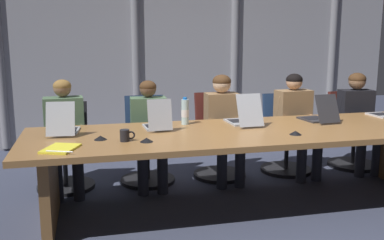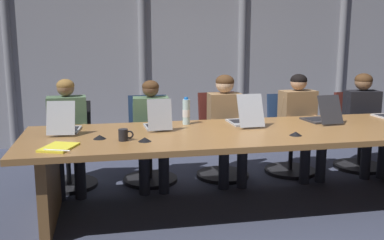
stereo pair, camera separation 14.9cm
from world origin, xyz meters
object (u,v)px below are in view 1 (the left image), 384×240
laptop_right_mid (318,116)px  person_left_end (65,130)px  laptop_left_mid (157,123)px  conference_mic_left_side (296,133)px  office_chair_right_mid (285,142)px  person_center (224,121)px  water_bottle_primary (185,112)px  office_chair_left_mid (147,150)px  person_right_end (358,115)px  conference_mic_right_side (146,140)px  laptop_left_end (63,127)px  conference_mic_middle (100,138)px  person_right_mid (297,118)px  office_chair_center (218,145)px  person_left_mid (149,128)px  coffee_mug_near (125,135)px  office_chair_left_end (66,156)px  spiral_notepad (61,149)px  office_chair_right_end (351,138)px  laptop_center (243,118)px

laptop_right_mid → person_left_end: 2.59m
laptop_left_mid → conference_mic_left_side: bearing=-116.6°
person_left_end → office_chair_right_mid: bearing=89.7°
person_center → water_bottle_primary: 0.68m
office_chair_left_mid → person_right_end: 2.55m
conference_mic_right_side → office_chair_right_mid: bearing=33.3°
laptop_left_end → conference_mic_middle: bearing=-129.8°
laptop_left_mid → conference_mic_right_side: size_ratio=3.46×
person_left_end → person_right_mid: person_right_mid is taller
office_chair_center → person_left_end: person_left_end is taller
office_chair_right_mid → person_right_mid: person_right_mid is taller
laptop_left_end → person_right_end: person_right_end is taller
office_chair_right_mid → person_right_end: 0.93m
person_left_mid → conference_mic_middle: person_left_mid is taller
office_chair_center → coffee_mug_near: bearing=-50.7°
laptop_left_mid → person_left_end: person_left_end is taller
laptop_left_mid → conference_mic_right_side: laptop_left_mid is taller
office_chair_left_end → conference_mic_left_side: size_ratio=8.15×
person_center → conference_mic_left_side: size_ratio=10.68×
office_chair_left_end → person_center: (1.71, -0.15, 0.33)m
person_right_mid → coffee_mug_near: (-2.04, -0.98, 0.12)m
water_bottle_primary → spiral_notepad: size_ratio=0.74×
office_chair_left_mid → office_chair_right_end: size_ratio=1.02×
office_chair_right_end → person_left_end: person_left_end is taller
laptop_right_mid → person_center: 1.01m
person_center → person_right_end: person_center is taller
person_right_end → person_right_mid: bearing=-84.3°
person_left_end → person_center: 1.69m
laptop_left_end → office_chair_right_end: laptop_left_end is taller
office_chair_left_mid → conference_mic_left_side: 1.74m
laptop_right_mid → laptop_center: bearing=81.6°
office_chair_center → conference_mic_left_side: office_chair_center is taller
office_chair_right_mid → person_center: (-0.82, -0.16, 0.33)m
laptop_left_mid → conference_mic_left_side: laptop_left_mid is taller
laptop_center → office_chair_left_mid: bearing=49.8°
office_chair_center → person_right_end: bearing=79.3°
office_chair_left_mid → spiral_notepad: office_chair_left_mid is taller
person_right_end → conference_mic_left_side: person_right_end is taller
office_chair_right_end → conference_mic_middle: size_ratio=8.33×
office_chair_center → coffee_mug_near: 1.67m
office_chair_center → coffee_mug_near: office_chair_center is taller
person_left_end → person_left_mid: 0.87m
person_right_end → laptop_center: bearing=-66.4°
person_left_mid → conference_mic_left_side: 1.58m
laptop_left_end → conference_mic_right_side: (0.68, -0.48, -0.04)m
office_chair_left_end → coffee_mug_near: office_chair_left_end is taller
laptop_center → person_right_end: 1.74m
person_left_mid → conference_mic_left_side: bearing=49.8°
laptop_left_mid → person_right_end: 2.58m
water_bottle_primary → coffee_mug_near: water_bottle_primary is taller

